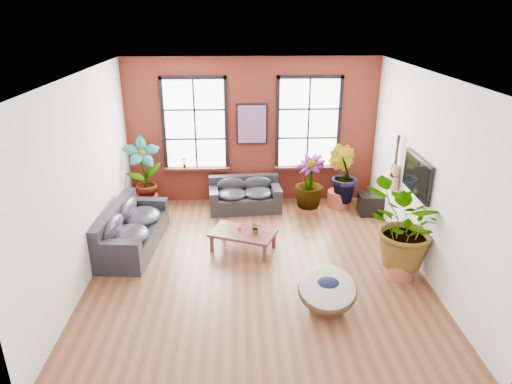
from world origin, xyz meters
TOP-DOWN VIEW (x-y plane):
  - room at (0.00, 0.15)m, footprint 6.04×6.54m
  - sofa_back at (-0.19, 2.64)m, footprint 1.74×0.95m
  - sofa_left at (-2.51, 0.80)m, footprint 1.12×2.28m
  - coffee_table at (-0.26, 0.61)m, footprint 1.43×1.13m
  - papasan_chair at (1.05, -1.39)m, footprint 1.03×1.05m
  - poster at (0.00, 3.18)m, footprint 0.74×0.06m
  - tv_wall_unit at (2.93, 0.60)m, footprint 0.13×1.86m
  - media_box at (2.76, 2.24)m, footprint 0.61×0.52m
  - pot_back_left at (-2.53, 2.75)m, footprint 0.62×0.62m
  - pot_back_right at (2.10, 2.71)m, footprint 0.65×0.65m
  - pot_right_wall at (2.55, -0.47)m, footprint 0.65×0.65m
  - pot_mid at (1.31, 2.43)m, footprint 0.63×0.63m
  - floor_plant_back_left at (-2.56, 2.71)m, footprint 1.00×0.83m
  - floor_plant_back_right at (2.13, 2.70)m, footprint 0.95×0.95m
  - floor_plant_right_wall at (2.57, -0.44)m, footprint 1.89×1.90m
  - floor_plant_mid at (1.31, 2.40)m, footprint 0.98×0.98m
  - table_plant at (-0.01, 0.54)m, footprint 0.23×0.21m
  - sill_plant_left at (-1.65, 3.13)m, footprint 0.17×0.17m
  - sill_plant_right at (1.70, 3.13)m, footprint 0.19×0.19m

SIDE VIEW (x-z plane):
  - pot_mid at x=1.31m, z-range 0.00..0.35m
  - pot_back_left at x=-2.53m, z-range 0.00..0.36m
  - pot_right_wall at x=2.55m, z-range 0.00..0.36m
  - pot_back_right at x=2.10m, z-range 0.00..0.40m
  - media_box at x=2.76m, z-range 0.00..0.48m
  - sofa_back at x=-0.19m, z-range -0.04..0.74m
  - coffee_table at x=-0.26m, z-range 0.11..0.60m
  - papasan_chair at x=1.05m, z-range 0.01..0.71m
  - sofa_left at x=-2.51m, z-range -0.04..0.83m
  - table_plant at x=-0.01m, z-range 0.40..0.64m
  - floor_plant_mid at x=1.31m, z-range 0.14..1.39m
  - floor_plant_back_right at x=2.13m, z-range 0.15..1.50m
  - floor_plant_right_wall at x=2.57m, z-range 0.16..1.76m
  - floor_plant_back_left at x=-2.56m, z-range 0.15..1.77m
  - sill_plant_left at x=-1.65m, z-range 0.90..1.17m
  - sill_plant_right at x=1.70m, z-range 0.90..1.17m
  - tv_wall_unit at x=2.93m, z-range 0.94..2.14m
  - room at x=0.00m, z-range -0.02..3.52m
  - poster at x=0.00m, z-range 1.46..2.44m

